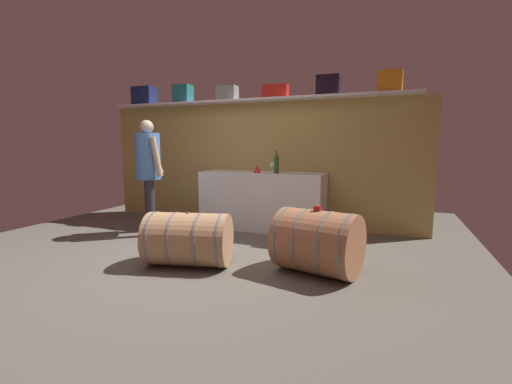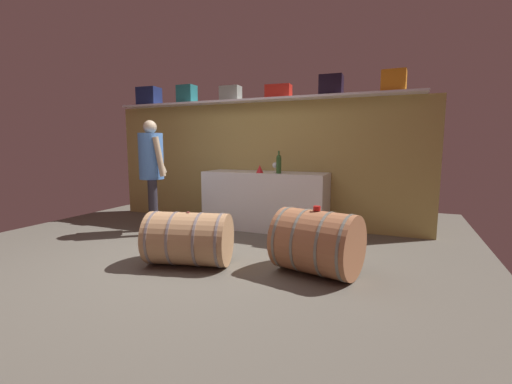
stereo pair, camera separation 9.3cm
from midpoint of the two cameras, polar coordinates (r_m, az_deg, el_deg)
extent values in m
cube|color=#5D594E|center=(4.55, -7.37, -9.40)|extent=(6.70, 7.62, 0.02)
cube|color=tan|center=(5.85, 0.65, 4.62)|extent=(5.50, 0.10, 2.02)
cube|color=silver|center=(5.75, 0.08, 14.80)|extent=(5.06, 0.40, 0.03)
cube|color=navy|center=(6.84, -16.81, 14.81)|extent=(0.40, 0.31, 0.32)
cube|color=#22767B|center=(6.36, -10.90, 15.50)|extent=(0.30, 0.23, 0.30)
cube|color=gray|center=(5.94, -3.74, 15.87)|extent=(0.33, 0.22, 0.24)
cube|color=red|center=(5.62, 4.21, 16.16)|extent=(0.40, 0.23, 0.20)
cube|color=black|center=(5.42, 12.78, 16.74)|extent=(0.34, 0.30, 0.29)
cube|color=orange|center=(5.34, 22.23, 16.52)|extent=(0.33, 0.31, 0.29)
cube|color=white|center=(5.47, 1.96, -1.44)|extent=(1.95, 0.61, 0.91)
cylinder|color=#2E5729|center=(5.14, 4.28, 4.32)|extent=(0.08, 0.08, 0.23)
sphere|color=#2E5729|center=(5.14, 4.30, 5.72)|extent=(0.07, 0.07, 0.07)
cylinder|color=#2E5729|center=(5.13, 4.30, 6.30)|extent=(0.02, 0.02, 0.08)
cylinder|color=white|center=(5.30, 3.66, 3.22)|extent=(0.07, 0.07, 0.00)
cylinder|color=white|center=(5.29, 3.66, 3.66)|extent=(0.01, 0.01, 0.08)
sphere|color=white|center=(5.29, 3.67, 4.43)|extent=(0.09, 0.09, 0.09)
sphere|color=maroon|center=(5.29, 3.67, 4.29)|extent=(0.05, 0.05, 0.05)
cone|color=red|center=(5.24, 1.13, 3.82)|extent=(0.11, 0.11, 0.12)
cylinder|color=#A36945|center=(3.66, 10.78, -8.14)|extent=(0.94, 0.81, 0.65)
cylinder|color=slate|center=(3.81, 6.07, -7.42)|extent=(0.17, 0.65, 0.66)
cylinder|color=slate|center=(3.71, 8.94, -7.87)|extent=(0.17, 0.65, 0.66)
cylinder|color=slate|center=(3.61, 12.67, -8.42)|extent=(0.17, 0.65, 0.66)
cylinder|color=slate|center=(3.54, 15.86, -8.86)|extent=(0.17, 0.65, 0.66)
cylinder|color=#8F4D48|center=(3.59, 10.91, -3.02)|extent=(0.04, 0.04, 0.01)
cylinder|color=tan|center=(3.93, -10.35, -7.56)|extent=(1.01, 0.78, 0.58)
cylinder|color=slate|center=(4.07, -15.42, -7.19)|extent=(0.17, 0.58, 0.59)
cylinder|color=slate|center=(3.98, -12.32, -7.42)|extent=(0.17, 0.58, 0.59)
cylinder|color=slate|center=(3.89, -8.33, -7.69)|extent=(0.17, 0.58, 0.59)
cylinder|color=slate|center=(3.83, -4.95, -7.89)|extent=(0.17, 0.58, 0.59)
cylinder|color=brown|center=(3.87, -10.45, -3.32)|extent=(0.04, 0.04, 0.01)
cylinder|color=red|center=(3.58, 10.72, -2.65)|extent=(0.07, 0.07, 0.05)
cylinder|color=#2B2933|center=(5.30, -16.02, -2.51)|extent=(0.13, 0.13, 0.82)
cylinder|color=#2B2933|center=(5.60, -16.21, -1.98)|extent=(0.13, 0.13, 0.82)
cylinder|color=#4B7FCD|center=(5.38, -16.42, 5.66)|extent=(0.36, 0.36, 0.68)
sphere|color=tan|center=(5.38, -16.59, 10.21)|extent=(0.20, 0.20, 0.20)
cylinder|color=tan|center=(5.18, -15.15, 5.63)|extent=(0.19, 0.18, 0.58)
cylinder|color=tan|center=(5.59, -15.47, 5.75)|extent=(0.26, 0.25, 0.57)
camera|label=1|loc=(0.05, -89.29, 0.10)|focal=24.31mm
camera|label=2|loc=(0.05, 90.71, -0.10)|focal=24.31mm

